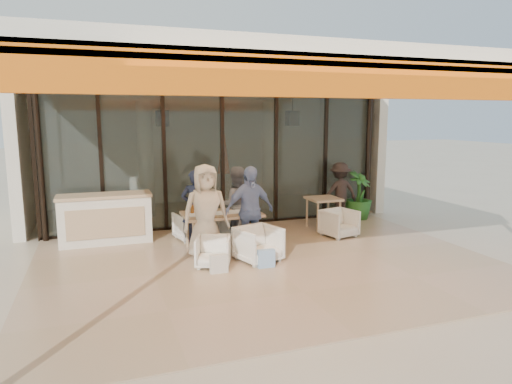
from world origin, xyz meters
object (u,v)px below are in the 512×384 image
chair_far_left (191,225)px  diner_cream (206,212)px  chair_far_right (229,223)px  potted_palm (359,196)px  side_chair (339,222)px  standing_woman (340,192)px  dining_table (221,216)px  chair_near_left (213,250)px  host_counter (106,219)px  diner_periwinkle (249,211)px  chair_near_right (258,243)px  diner_navy (196,208)px  diner_grey (236,205)px  side_table (323,202)px

chair_far_left → diner_cream: 1.50m
chair_far_right → potted_palm: (3.55, 0.50, 0.33)m
side_chair → standing_woman: (0.76, 1.35, 0.41)m
dining_table → chair_near_left: size_ratio=2.51×
host_counter → dining_table: 2.45m
chair_far_left → diner_cream: diner_cream is taller
diner_periwinkle → potted_palm: bearing=19.0°
chair_far_left → diner_cream: bearing=78.0°
chair_near_right → side_chair: (2.24, 1.04, -0.02)m
diner_navy → diner_cream: 0.91m
diner_periwinkle → chair_far_right: bearing=80.9°
diner_grey → chair_near_right: bearing=94.5°
standing_woman → chair_near_left: bearing=31.8°
chair_far_right → side_chair: side_chair is taller
chair_far_right → potted_palm: bearing=-164.2°
host_counter → diner_periwinkle: diner_periwinkle is taller
chair_far_left → diner_periwinkle: size_ratio=0.39×
side_table → side_chair: 0.81m
dining_table → chair_near_right: (0.43, -0.96, -0.33)m
side_chair → potted_palm: bearing=31.6°
host_counter → dining_table: host_counter is taller
diner_cream → diner_periwinkle: size_ratio=1.04×
diner_periwinkle → side_table: 2.59m
chair_near_left → diner_periwinkle: bearing=50.6°
chair_far_left → chair_near_right: chair_near_right is taller
diner_navy → potted_palm: bearing=-155.3°
host_counter → chair_far_left: host_counter is taller
standing_woman → chair_near_right: bearing=38.4°
chair_far_right → side_table: size_ratio=0.78×
diner_cream → diner_periwinkle: bearing=-1.4°
host_counter → diner_periwinkle: 3.07m
diner_grey → diner_cream: (-0.84, -0.90, 0.08)m
chair_near_right → standing_woman: 3.86m
chair_near_right → diner_periwinkle: size_ratio=0.42×
diner_periwinkle → side_table: bearing=20.9°
chair_far_left → standing_woman: size_ratio=0.44×
chair_far_right → chair_near_left: size_ratio=0.98×
host_counter → standing_woman: 5.57m
host_counter → diner_grey: bearing=-16.6°
chair_far_right → side_chair: (2.24, -0.86, 0.04)m
diner_navy → host_counter: bearing=-11.9°
chair_near_right → host_counter: bearing=122.0°
host_counter → potted_palm: bearing=2.2°
diner_navy → dining_table: bearing=145.0°
side_chair → standing_woman: 1.61m
chair_far_right → diner_grey: 0.71m
side_chair → diner_periwinkle: bearing=179.3°
chair_near_right → diner_grey: bearing=72.2°
host_counter → diner_periwinkle: bearing=-33.0°
diner_cream → potted_palm: 4.79m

